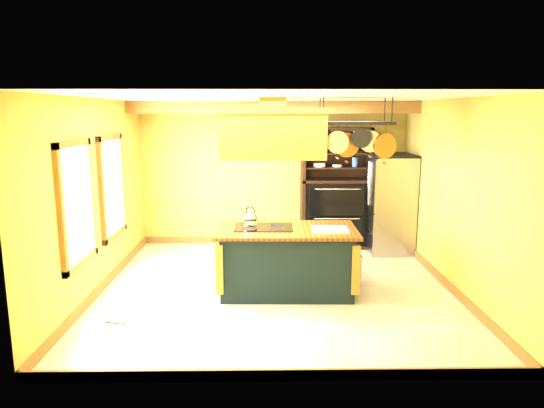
{
  "coord_description": "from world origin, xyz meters",
  "views": [
    {
      "loc": [
        -0.16,
        -6.69,
        2.51
      ],
      "look_at": [
        -0.05,
        0.3,
        1.18
      ],
      "focal_mm": 32.0,
      "sensor_mm": 36.0,
      "label": 1
    }
  ],
  "objects_px": {
    "range_hood": "(272,132)",
    "pot_rack": "(355,132)",
    "hutch": "(335,201)",
    "kitchen_island": "(286,260)",
    "refrigerator": "(390,206)"
  },
  "relations": [
    {
      "from": "range_hood",
      "to": "refrigerator",
      "type": "xyz_separation_m",
      "value": [
        2.16,
        2.04,
        -1.41
      ]
    },
    {
      "from": "range_hood",
      "to": "pot_rack",
      "type": "bearing_deg",
      "value": 0.0
    },
    {
      "from": "kitchen_island",
      "to": "hutch",
      "type": "xyz_separation_m",
      "value": [
        1.01,
        2.4,
        0.4
      ]
    },
    {
      "from": "range_hood",
      "to": "pot_rack",
      "type": "distance_m",
      "value": 1.11
    },
    {
      "from": "range_hood",
      "to": "kitchen_island",
      "type": "bearing_deg",
      "value": 0.22
    },
    {
      "from": "kitchen_island",
      "to": "range_hood",
      "type": "bearing_deg",
      "value": -178.58
    },
    {
      "from": "range_hood",
      "to": "pot_rack",
      "type": "xyz_separation_m",
      "value": [
        1.11,
        0.0,
        -0.01
      ]
    },
    {
      "from": "kitchen_island",
      "to": "refrigerator",
      "type": "xyz_separation_m",
      "value": [
        1.96,
        2.04,
        0.38
      ]
    },
    {
      "from": "range_hood",
      "to": "hutch",
      "type": "xyz_separation_m",
      "value": [
        1.21,
        2.4,
        -1.38
      ]
    },
    {
      "from": "range_hood",
      "to": "hutch",
      "type": "height_order",
      "value": "range_hood"
    },
    {
      "from": "refrigerator",
      "to": "hutch",
      "type": "bearing_deg",
      "value": 159.41
    },
    {
      "from": "kitchen_island",
      "to": "hutch",
      "type": "height_order",
      "value": "hutch"
    },
    {
      "from": "refrigerator",
      "to": "hutch",
      "type": "xyz_separation_m",
      "value": [
        -0.95,
        0.36,
        0.02
      ]
    },
    {
      "from": "kitchen_island",
      "to": "range_hood",
      "type": "xyz_separation_m",
      "value": [
        -0.2,
        -0.0,
        1.78
      ]
    },
    {
      "from": "pot_rack",
      "to": "refrigerator",
      "type": "bearing_deg",
      "value": 62.91
    }
  ]
}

